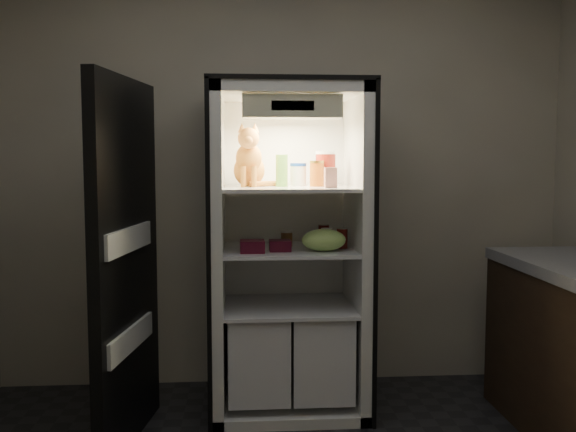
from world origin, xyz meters
The scene contains 16 objects.
room_shell centered at (0.00, 0.00, 1.62)m, with size 3.60×3.60×3.60m.
refrigerator centered at (0.00, 1.38, 0.79)m, with size 0.90×0.72×1.88m.
fridge_door centered at (-0.85, 0.96, 0.91)m, with size 0.20×0.87×1.85m.
tabby_cat centered at (-0.22, 1.39, 1.42)m, with size 0.30×0.34×0.36m.
parmesan_shaker centered at (-0.04, 1.35, 1.38)m, with size 0.07×0.07×0.18m.
mayo_tub centered at (0.06, 1.42, 1.36)m, with size 0.10×0.10×0.13m.
salsa_jar centered at (0.16, 1.35, 1.36)m, with size 0.08×0.08×0.15m.
pepper_jar centered at (0.22, 1.42, 1.39)m, with size 0.12×0.12×0.20m.
cream_carton centered at (0.22, 1.18, 1.35)m, with size 0.06×0.06×0.11m, color silver.
soda_can_a centered at (0.22, 1.46, 1.00)m, with size 0.07×0.07×0.12m.
soda_can_b centered at (0.30, 1.29, 1.00)m, with size 0.06×0.06×0.12m.
soda_can_c centered at (0.21, 1.23, 1.00)m, with size 0.07×0.07×0.12m.
condiment_jar centered at (-0.01, 1.38, 0.99)m, with size 0.07×0.07×0.09m.
grape_bag centered at (0.19, 1.19, 1.00)m, with size 0.24×0.18×0.12m, color #97C15A.
berry_box_left centered at (-0.21, 1.17, 0.97)m, with size 0.13×0.13×0.07m, color #540E20.
berry_box_right centered at (-0.05, 1.21, 0.97)m, with size 0.12×0.12×0.06m, color #540E20.
Camera 1 is at (-0.27, -2.29, 1.45)m, focal length 40.00 mm.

